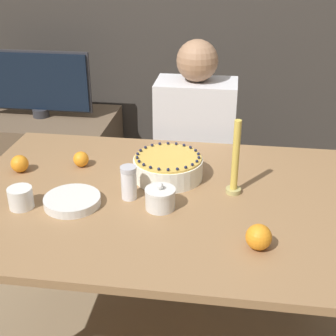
% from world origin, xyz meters
% --- Properties ---
extents(wall_behind, '(8.00, 0.05, 2.60)m').
position_xyz_m(wall_behind, '(0.00, 1.40, 1.30)').
color(wall_behind, '#38332D').
rests_on(wall_behind, ground_plane).
extents(dining_table, '(1.54, 1.04, 0.78)m').
position_xyz_m(dining_table, '(0.00, 0.00, 0.67)').
color(dining_table, '#936D47').
rests_on(dining_table, ground_plane).
extents(cake, '(0.28, 0.28, 0.10)m').
position_xyz_m(cake, '(-0.01, 0.15, 0.82)').
color(cake, white).
rests_on(cake, dining_table).
extents(sugar_bowl, '(0.11, 0.11, 0.10)m').
position_xyz_m(sugar_bowl, '(-0.00, -0.09, 0.81)').
color(sugar_bowl, silver).
rests_on(sugar_bowl, dining_table).
extents(sugar_shaker, '(0.06, 0.06, 0.13)m').
position_xyz_m(sugar_shaker, '(-0.13, -0.03, 0.84)').
color(sugar_shaker, white).
rests_on(sugar_shaker, dining_table).
extents(plate_stack, '(0.21, 0.21, 0.03)m').
position_xyz_m(plate_stack, '(-0.32, -0.11, 0.79)').
color(plate_stack, silver).
rests_on(plate_stack, dining_table).
extents(candle, '(0.06, 0.06, 0.29)m').
position_xyz_m(candle, '(0.26, 0.06, 0.90)').
color(candle, tan).
rests_on(candle, dining_table).
extents(cup, '(0.09, 0.09, 0.08)m').
position_xyz_m(cup, '(-0.49, -0.15, 0.81)').
color(cup, white).
rests_on(cup, dining_table).
extents(orange_fruit_0, '(0.08, 0.08, 0.08)m').
position_xyz_m(orange_fruit_0, '(0.34, -0.28, 0.82)').
color(orange_fruit_0, orange).
rests_on(orange_fruit_0, dining_table).
extents(orange_fruit_1, '(0.07, 0.07, 0.07)m').
position_xyz_m(orange_fruit_1, '(-0.62, 0.11, 0.81)').
color(orange_fruit_1, orange).
rests_on(orange_fruit_1, dining_table).
extents(orange_fruit_2, '(0.07, 0.07, 0.07)m').
position_xyz_m(orange_fruit_2, '(-0.38, 0.20, 0.81)').
color(orange_fruit_2, orange).
rests_on(orange_fruit_2, dining_table).
extents(person_man_blue_shirt, '(0.40, 0.34, 1.21)m').
position_xyz_m(person_man_blue_shirt, '(0.05, 0.72, 0.53)').
color(person_man_blue_shirt, '#2D2D38').
rests_on(person_man_blue_shirt, ground_plane).
extents(side_cabinet, '(0.88, 0.56, 0.65)m').
position_xyz_m(side_cabinet, '(-0.93, 1.08, 0.32)').
color(side_cabinet, brown).
rests_on(side_cabinet, ground_plane).
extents(tv_monitor, '(0.65, 0.10, 0.40)m').
position_xyz_m(tv_monitor, '(-0.93, 1.08, 0.86)').
color(tv_monitor, '#2D2D33').
rests_on(tv_monitor, side_cabinet).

